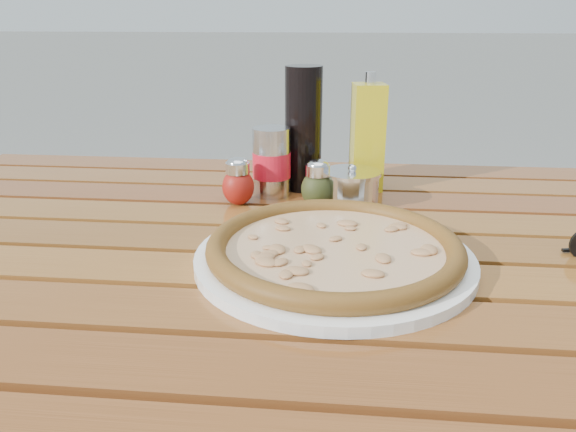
# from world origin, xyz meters

# --- Properties ---
(table) EXTENTS (1.40, 0.90, 0.75)m
(table) POSITION_xyz_m (0.00, -0.00, 0.67)
(table) COLOR #37190C
(table) RESTS_ON ground
(plate) EXTENTS (0.41, 0.41, 0.01)m
(plate) POSITION_xyz_m (0.07, -0.07, 0.76)
(plate) COLOR white
(plate) RESTS_ON table
(pizza) EXTENTS (0.41, 0.41, 0.03)m
(pizza) POSITION_xyz_m (0.07, -0.07, 0.77)
(pizza) COLOR beige
(pizza) RESTS_ON plate
(pepper_shaker) EXTENTS (0.06, 0.06, 0.08)m
(pepper_shaker) POSITION_xyz_m (-0.10, 0.15, 0.79)
(pepper_shaker) COLOR #A81C13
(pepper_shaker) RESTS_ON table
(oregano_shaker) EXTENTS (0.07, 0.07, 0.08)m
(oregano_shaker) POSITION_xyz_m (0.04, 0.15, 0.79)
(oregano_shaker) COLOR #373E18
(oregano_shaker) RESTS_ON table
(dark_bottle) EXTENTS (0.08, 0.08, 0.22)m
(dark_bottle) POSITION_xyz_m (0.00, 0.25, 0.86)
(dark_bottle) COLOR black
(dark_bottle) RESTS_ON table
(soda_can) EXTENTS (0.08, 0.08, 0.12)m
(soda_can) POSITION_xyz_m (-0.05, 0.21, 0.81)
(soda_can) COLOR #BCBCC1
(soda_can) RESTS_ON table
(olive_oil_cruet) EXTENTS (0.06, 0.06, 0.21)m
(olive_oil_cruet) POSITION_xyz_m (0.12, 0.26, 0.85)
(olive_oil_cruet) COLOR gold
(olive_oil_cruet) RESTS_ON table
(parmesan_tin) EXTENTS (0.12, 0.12, 0.07)m
(parmesan_tin) POSITION_xyz_m (0.09, 0.17, 0.78)
(parmesan_tin) COLOR silver
(parmesan_tin) RESTS_ON table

